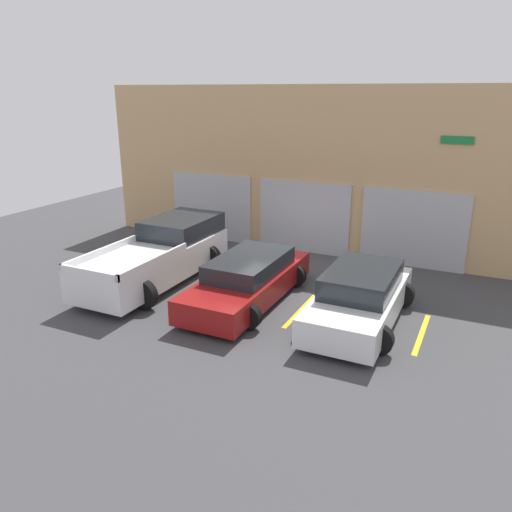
{
  "coord_description": "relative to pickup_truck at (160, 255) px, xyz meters",
  "views": [
    {
      "loc": [
        5.47,
        -12.64,
        5.32
      ],
      "look_at": [
        0.0,
        -1.21,
        1.1
      ],
      "focal_mm": 35.0,
      "sensor_mm": 36.0,
      "label": 1
    }
  ],
  "objects": [
    {
      "name": "parking_stripe_right",
      "position": [
        7.43,
        -0.27,
        -0.78
      ],
      "size": [
        0.12,
        2.2,
        0.01
      ],
      "primitive_type": "cube",
      "color": "gold",
      "rests_on": "ground"
    },
    {
      "name": "ground_plane",
      "position": [
        2.97,
        1.44,
        -0.78
      ],
      "size": [
        28.0,
        28.0,
        0.0
      ],
      "primitive_type": "plane",
      "color": "#3D3D3F"
    },
    {
      "name": "sedan_side",
      "position": [
        2.97,
        -0.24,
        -0.2
      ],
      "size": [
        2.13,
        4.78,
        1.22
      ],
      "color": "maroon",
      "rests_on": "ground"
    },
    {
      "name": "sedan_white",
      "position": [
        5.95,
        -0.24,
        -0.16
      ],
      "size": [
        2.18,
        4.32,
        1.32
      ],
      "color": "white",
      "rests_on": "ground"
    },
    {
      "name": "parking_stripe_far_left",
      "position": [
        -1.49,
        -0.27,
        -0.78
      ],
      "size": [
        0.12,
        2.2,
        0.01
      ],
      "primitive_type": "cube",
      "color": "gold",
      "rests_on": "ground"
    },
    {
      "name": "parking_stripe_centre",
      "position": [
        4.46,
        -0.27,
        -0.78
      ],
      "size": [
        0.12,
        2.2,
        0.01
      ],
      "primitive_type": "cube",
      "color": "gold",
      "rests_on": "ground"
    },
    {
      "name": "pickup_truck",
      "position": [
        0.0,
        0.0,
        0.0
      ],
      "size": [
        2.42,
        5.25,
        1.64
      ],
      "color": "white",
      "rests_on": "ground"
    },
    {
      "name": "shophouse_building",
      "position": [
        2.97,
        4.73,
        1.92
      ],
      "size": [
        15.93,
        0.68,
        5.51
      ],
      "color": "tan",
      "rests_on": "ground"
    },
    {
      "name": "parking_stripe_left",
      "position": [
        1.49,
        -0.27,
        -0.78
      ],
      "size": [
        0.12,
        2.2,
        0.01
      ],
      "primitive_type": "cube",
      "color": "gold",
      "rests_on": "ground"
    }
  ]
}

